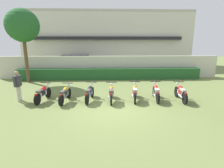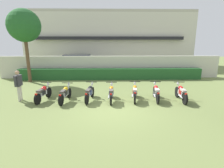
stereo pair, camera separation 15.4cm
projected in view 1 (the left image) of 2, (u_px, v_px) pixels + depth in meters
name	position (u px, v px, depth m)	size (l,w,h in m)	color
ground	(113.00, 110.00, 8.41)	(60.00, 60.00, 0.00)	olive
building	(108.00, 40.00, 23.57)	(20.34, 6.50, 6.76)	beige
compound_wall	(109.00, 67.00, 15.73)	(19.32, 0.30, 1.93)	beige
hedge_row	(109.00, 74.00, 15.17)	(15.46, 0.70, 0.93)	#235628
parked_car	(77.00, 64.00, 18.36)	(4.58, 2.25, 1.89)	navy
tree_near_inspector	(23.00, 26.00, 13.17)	(2.45, 2.45, 5.57)	brown
motorcycle_in_row_0	(43.00, 93.00, 9.57)	(0.60, 1.79, 0.95)	black
motorcycle_in_row_1	(65.00, 94.00, 9.46)	(0.60, 1.86, 0.95)	black
motorcycle_in_row_2	(90.00, 93.00, 9.65)	(0.60, 1.88, 0.96)	black
motorcycle_in_row_3	(111.00, 93.00, 9.60)	(0.60, 1.88, 0.96)	black
motorcycle_in_row_4	(135.00, 92.00, 9.77)	(0.60, 1.82, 0.97)	black
motorcycle_in_row_5	(156.00, 92.00, 9.80)	(0.60, 1.86, 0.96)	black
motorcycle_in_row_6	(181.00, 92.00, 9.71)	(0.60, 1.86, 0.97)	black
inspector_person	(18.00, 83.00, 9.47)	(0.22, 0.67, 1.67)	beige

